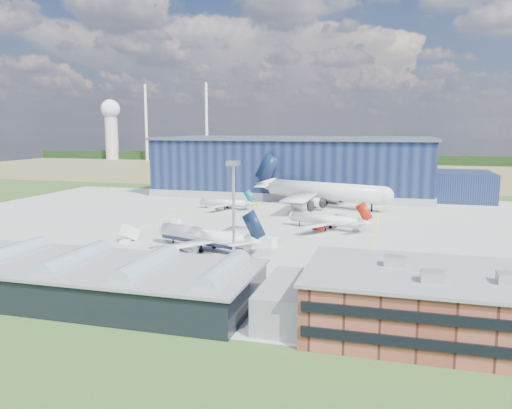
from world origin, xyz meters
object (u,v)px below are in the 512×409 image
airliner_navy (204,228)px  airliner_red (325,214)px  gse_van_b (307,216)px  airstair (130,236)px  hangar (302,168)px  ops_building (465,305)px  gse_tug_c (255,204)px  gse_cart_b (176,220)px  airliner_widebody (325,182)px  gse_van_a (265,241)px  car_b (369,270)px  light_mast_center (233,195)px  airliner_regional (224,199)px

airliner_navy → airliner_red: 42.38m
gse_van_b → airstair: size_ratio=0.94×
hangar → ops_building: hangar is taller
gse_van_b → gse_tug_c: size_ratio=1.52×
gse_tug_c → gse_cart_b: gse_cart_b is taller
airliner_red → gse_tug_c: (-32.42, 37.72, -3.90)m
airliner_widebody → gse_van_a: size_ratio=10.03×
gse_van_a → gse_tug_c: (-20.36, 63.44, -0.65)m
airliner_navy → airstair: airliner_navy is taller
airstair → hangar: bearing=98.1°
gse_van_b → airstair: bearing=172.3°
airliner_navy → car_b: 41.96m
airliner_widebody → gse_tug_c: (-26.60, -4.25, -9.17)m
light_mast_center → airliner_regional: 75.87m
airliner_widebody → airstair: size_ratio=12.37×
airliner_widebody → airliner_regional: size_ratio=2.59×
ops_building → airliner_widebody: size_ratio=0.76×
airliner_red → light_mast_center: bearing=88.8°
airstair → gse_tug_c: bearing=98.0°
gse_tug_c → car_b: 93.75m
gse_van_b → ops_building: bearing=-122.1°
airliner_navy → gse_cart_b: (-22.46, 32.01, -4.98)m
car_b → gse_van_a: bearing=57.2°
light_mast_center → gse_van_a: (2.86, 16.81, -14.12)m
airliner_red → car_b: bearing=127.4°
ops_building → airstair: (-78.38, 42.29, -3.23)m
gse_cart_b → gse_tug_c: bearing=-0.2°
gse_tug_c → ops_building: bearing=-74.0°
airliner_widebody → gse_van_b: bearing=-75.6°
airliner_navy → airliner_regional: 63.44m
ops_building → airliner_red: size_ratio=1.64×
hangar → gse_van_b: 69.95m
airliner_red → airstair: (-48.30, -30.25, -3.01)m
gse_cart_b → airliner_regional: bearing=9.3°
gse_cart_b → airstair: size_ratio=0.63×
airliner_navy → airliner_red: bearing=-107.1°
airliner_navy → gse_van_a: airliner_navy is taller
gse_van_b → hangar: bearing=46.1°
gse_van_a → gse_cart_b: 43.14m
airliner_widebody → ops_building: bearing=-53.7°
light_mast_center → airliner_widebody: (9.10, 84.50, -5.60)m
hangar → car_b: bearing=-73.5°
gse_van_a → airstair: size_ratio=1.23×
airliner_widebody → airstair: bearing=-101.6°
light_mast_center → airliner_navy: light_mast_center is taller
gse_van_a → gse_tug_c: bearing=37.6°
light_mast_center → airliner_red: bearing=70.7°
airliner_regional → gse_van_a: size_ratio=3.87×
gse_van_b → gse_tug_c: 33.67m
airliner_regional → car_b: bearing=132.8°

